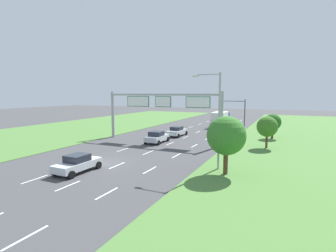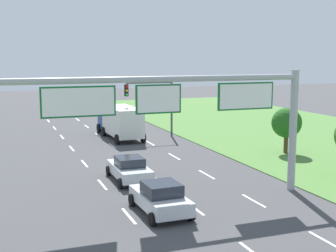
% 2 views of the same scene
% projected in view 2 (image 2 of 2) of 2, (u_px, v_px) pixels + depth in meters
% --- Properties ---
extents(lane_dashes_inner_left, '(0.14, 68.40, 0.01)m').
position_uv_depth(lane_dashes_inner_left, '(114.00, 199.00, 25.67)').
color(lane_dashes_inner_left, white).
rests_on(lane_dashes_inner_left, ground_plane).
extents(lane_dashes_inner_right, '(0.14, 68.40, 0.01)m').
position_uv_depth(lane_dashes_inner_right, '(174.00, 192.00, 26.87)').
color(lane_dashes_inner_right, white).
rests_on(lane_dashes_inner_right, ground_plane).
extents(lane_dashes_slip, '(0.14, 68.40, 0.01)m').
position_uv_depth(lane_dashes_slip, '(228.00, 186.00, 28.07)').
color(lane_dashes_slip, white).
rests_on(lane_dashes_slip, ground_plane).
extents(car_near_red, '(2.23, 4.40, 1.52)m').
position_uv_depth(car_near_red, '(129.00, 169.00, 29.30)').
color(car_near_red, silver).
rests_on(car_near_red, ground_plane).
extents(car_lead_silver, '(2.29, 4.28, 1.60)m').
position_uv_depth(car_lead_silver, '(160.00, 198.00, 23.18)').
color(car_lead_silver, silver).
rests_on(car_lead_silver, ground_plane).
extents(box_truck, '(2.88, 8.28, 3.02)m').
position_uv_depth(box_truck, '(120.00, 121.00, 44.55)').
color(box_truck, navy).
rests_on(box_truck, ground_plane).
extents(sign_gantry, '(17.24, 0.44, 7.00)m').
position_uv_depth(sign_gantry, '(157.00, 111.00, 23.85)').
color(sign_gantry, '#9EA0A5').
rests_on(sign_gantry, ground_plane).
extents(traffic_light_mast, '(4.76, 0.49, 5.60)m').
position_uv_depth(traffic_light_mast, '(153.00, 97.00, 44.31)').
color(traffic_light_mast, '#47494F').
rests_on(traffic_light_mast, ground_plane).
extents(roadside_tree_far, '(2.41, 2.41, 3.71)m').
position_uv_depth(roadside_tree_far, '(287.00, 123.00, 37.13)').
color(roadside_tree_far, '#513823').
rests_on(roadside_tree_far, ground_plane).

